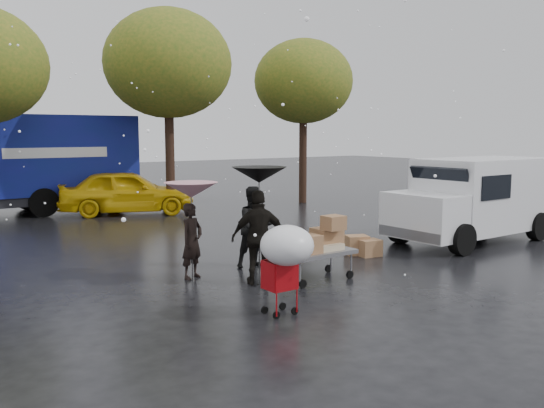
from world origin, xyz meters
TOP-DOWN VIEW (x-y plane):
  - ground at (0.00, 0.00)m, footprint 90.00×90.00m
  - person_pink at (-1.17, 1.48)m, footprint 0.64×0.55m
  - person_middle at (0.38, 1.53)m, footprint 0.89×0.72m
  - person_black at (-0.35, 0.33)m, footprint 1.15×0.84m
  - umbrella_pink at (-1.17, 1.48)m, footprint 1.06×1.06m
  - umbrella_black at (-0.35, 0.33)m, footprint 1.04×1.04m
  - vendor_cart at (0.82, -0.07)m, footprint 1.52×0.80m
  - shopping_cart at (-1.14, -1.54)m, footprint 0.84×0.84m
  - white_van at (6.83, 0.63)m, footprint 4.91×2.18m
  - blue_truck at (-1.67, 13.15)m, footprint 8.30×2.60m
  - box_ground_near at (3.06, 1.19)m, footprint 0.63×0.57m
  - box_ground_far at (3.17, 0.89)m, footprint 0.56×0.47m
  - yellow_taxi at (1.29, 10.99)m, footprint 5.01×3.51m
  - tree_row at (-0.47, 10.00)m, footprint 21.60×4.40m

SIDE VIEW (x-z plane):
  - ground at x=0.00m, z-range 0.00..0.00m
  - box_ground_far at x=3.17m, z-range 0.00..0.39m
  - box_ground_near at x=3.06m, z-range 0.00..0.46m
  - vendor_cart at x=0.82m, z-range 0.09..1.36m
  - person_pink at x=-1.17m, z-range 0.00..1.50m
  - yellow_taxi at x=1.29m, z-range 0.00..1.58m
  - person_middle at x=0.38m, z-range 0.00..1.75m
  - person_black at x=-0.35m, z-range 0.00..1.81m
  - shopping_cart at x=-1.14m, z-range 0.33..1.80m
  - white_van at x=6.83m, z-range 0.06..2.26m
  - blue_truck at x=-1.67m, z-range 0.01..3.51m
  - umbrella_pink at x=-1.17m, z-range 0.81..2.72m
  - umbrella_black at x=-0.35m, z-range 0.97..3.22m
  - tree_row at x=-0.47m, z-range 1.46..8.58m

